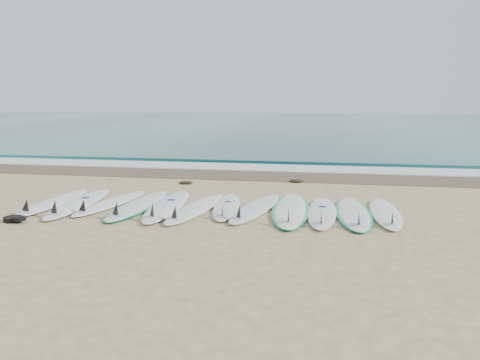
% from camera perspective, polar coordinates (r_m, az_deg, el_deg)
% --- Properties ---
extents(ground, '(120.00, 120.00, 0.00)m').
position_cam_1_polar(ground, '(9.03, -3.51, -3.59)').
color(ground, tan).
extents(ocean, '(120.00, 55.00, 0.03)m').
position_cam_1_polar(ocean, '(41.13, 7.34, 6.90)').
color(ocean, '#1E6668').
rests_on(ocean, ground).
extents(wet_sand_band, '(120.00, 1.80, 0.01)m').
position_cam_1_polar(wet_sand_band, '(12.97, 0.78, 0.59)').
color(wet_sand_band, brown).
rests_on(wet_sand_band, ground).
extents(foam_band, '(120.00, 1.40, 0.04)m').
position_cam_1_polar(foam_band, '(14.33, 1.70, 1.53)').
color(foam_band, silver).
rests_on(foam_band, ground).
extents(wave_crest, '(120.00, 1.00, 0.10)m').
position_cam_1_polar(wave_crest, '(15.80, 2.51, 2.42)').
color(wave_crest, '#1E6668').
rests_on(wave_crest, ground).
extents(surfboard_0, '(0.60, 2.59, 0.33)m').
position_cam_1_polar(surfboard_0, '(10.10, -21.90, -2.52)').
color(surfboard_0, white).
rests_on(surfboard_0, ground).
extents(surfboard_1, '(0.83, 2.85, 0.36)m').
position_cam_1_polar(surfboard_1, '(9.80, -19.16, -2.68)').
color(surfboard_1, white).
rests_on(surfboard_1, ground).
extents(surfboard_2, '(0.85, 2.49, 0.31)m').
position_cam_1_polar(surfboard_2, '(9.66, -15.64, -2.72)').
color(surfboard_2, white).
rests_on(surfboard_2, ground).
extents(surfboard_3, '(0.72, 2.75, 0.35)m').
position_cam_1_polar(surfboard_3, '(9.36, -12.28, -2.99)').
color(surfboard_3, silver).
rests_on(surfboard_3, ground).
extents(surfboard_4, '(0.82, 2.90, 0.37)m').
position_cam_1_polar(surfboard_4, '(9.16, -8.94, -3.09)').
color(surfboard_4, white).
rests_on(surfboard_4, ground).
extents(surfboard_5, '(0.85, 2.68, 0.34)m').
position_cam_1_polar(surfboard_5, '(8.88, -5.54, -3.46)').
color(surfboard_5, white).
rests_on(surfboard_5, ground).
extents(surfboard_6, '(0.76, 2.40, 0.30)m').
position_cam_1_polar(surfboard_6, '(9.03, -1.65, -3.24)').
color(surfboard_6, white).
rests_on(surfboard_6, ground).
extents(surfboard_7, '(0.97, 2.65, 0.33)m').
position_cam_1_polar(surfboard_7, '(8.86, 1.84, -3.45)').
color(surfboard_7, silver).
rests_on(surfboard_7, ground).
extents(surfboard_8, '(0.80, 2.91, 0.37)m').
position_cam_1_polar(surfboard_8, '(8.82, 6.17, -3.60)').
color(surfboard_8, white).
rests_on(surfboard_8, ground).
extents(surfboard_9, '(0.56, 2.55, 0.33)m').
position_cam_1_polar(surfboard_9, '(8.69, 9.96, -3.89)').
color(surfboard_9, white).
rests_on(surfboard_9, ground).
extents(surfboard_10, '(0.72, 2.66, 0.34)m').
position_cam_1_polar(surfboard_10, '(8.77, 13.64, -3.92)').
color(surfboard_10, white).
rests_on(surfboard_10, ground).
extents(surfboard_11, '(0.52, 2.50, 0.32)m').
position_cam_1_polar(surfboard_11, '(8.91, 17.32, -3.86)').
color(surfboard_11, white).
rests_on(surfboard_11, ground).
extents(seaweed_near, '(0.35, 0.27, 0.07)m').
position_cam_1_polar(seaweed_near, '(11.77, -6.61, -0.30)').
color(seaweed_near, black).
rests_on(seaweed_near, ground).
extents(seaweed_far, '(0.36, 0.28, 0.07)m').
position_cam_1_polar(seaweed_far, '(12.00, 6.86, -0.11)').
color(seaweed_far, black).
rests_on(seaweed_far, ground).
extents(leash_coil, '(0.46, 0.36, 0.11)m').
position_cam_1_polar(leash_coil, '(9.01, -25.78, -4.29)').
color(leash_coil, black).
rests_on(leash_coil, ground).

